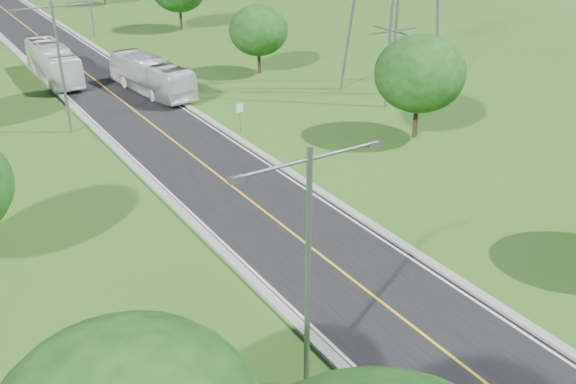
% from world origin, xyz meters
% --- Properties ---
extents(ground, '(260.00, 260.00, 0.00)m').
position_xyz_m(ground, '(0.00, 60.00, 0.00)').
color(ground, '#2D5116').
rests_on(ground, ground).
extents(road, '(8.00, 150.00, 0.06)m').
position_xyz_m(road, '(0.00, 66.00, 0.03)').
color(road, black).
rests_on(road, ground).
extents(curb_left, '(0.50, 150.00, 0.22)m').
position_xyz_m(curb_left, '(-4.25, 66.00, 0.11)').
color(curb_left, gray).
rests_on(curb_left, ground).
extents(curb_right, '(0.50, 150.00, 0.22)m').
position_xyz_m(curb_right, '(4.25, 66.00, 0.11)').
color(curb_right, gray).
rests_on(curb_right, ground).
extents(speed_limit_sign, '(0.55, 0.09, 2.40)m').
position_xyz_m(speed_limit_sign, '(5.20, 37.98, 1.60)').
color(speed_limit_sign, slate).
rests_on(speed_limit_sign, ground).
extents(streetlight_near_left, '(5.90, 0.25, 10.00)m').
position_xyz_m(streetlight_near_left, '(-6.00, 12.00, 5.94)').
color(streetlight_near_left, slate).
rests_on(streetlight_near_left, ground).
extents(streetlight_mid_left, '(5.90, 0.25, 10.00)m').
position_xyz_m(streetlight_mid_left, '(-6.00, 45.00, 5.94)').
color(streetlight_mid_left, slate).
rests_on(streetlight_mid_left, ground).
extents(tree_rb, '(6.72, 6.72, 7.82)m').
position_xyz_m(tree_rb, '(16.00, 30.00, 4.95)').
color(tree_rb, black).
rests_on(tree_rb, ground).
extents(tree_rc, '(5.88, 5.88, 6.84)m').
position_xyz_m(tree_rc, '(15.00, 52.00, 4.33)').
color(tree_rc, black).
rests_on(tree_rc, ground).
extents(bus_outbound, '(4.18, 11.88, 3.24)m').
position_xyz_m(bus_outbound, '(3.20, 51.21, 1.68)').
color(bus_outbound, silver).
rests_on(bus_outbound, road).
extents(bus_inbound, '(3.16, 12.28, 3.40)m').
position_xyz_m(bus_inbound, '(-3.20, 60.66, 1.76)').
color(bus_inbound, white).
rests_on(bus_inbound, road).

